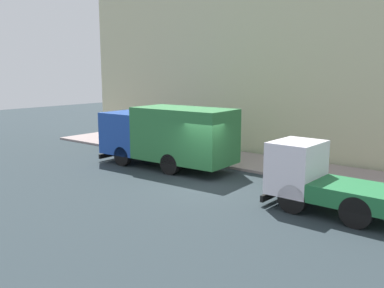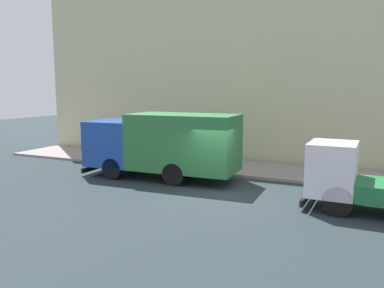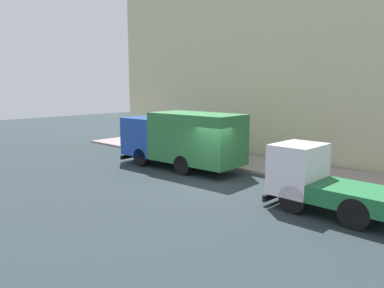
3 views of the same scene
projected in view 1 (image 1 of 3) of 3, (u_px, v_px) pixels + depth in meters
name	position (u px, v px, depth m)	size (l,w,h in m)	color
ground	(204.00, 184.00, 17.74)	(80.00, 80.00, 0.00)	#263136
sidewalk	(260.00, 163.00, 21.43)	(3.65, 30.00, 0.13)	gray
building_facade	(285.00, 53.00, 22.24)	(0.50, 30.00, 11.43)	beige
large_utility_truck	(167.00, 134.00, 20.54)	(2.72, 7.35, 3.02)	#1D44A2
small_flatbed_truck	(324.00, 180.00, 14.15)	(2.07, 5.01, 2.33)	white
pedestrian_walking	(192.00, 137.00, 24.31)	(0.53, 0.53, 1.59)	black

